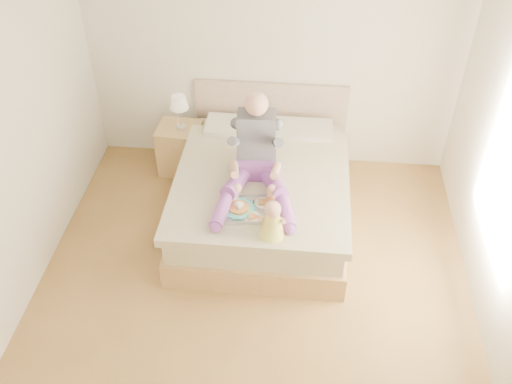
# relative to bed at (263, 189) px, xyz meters

# --- Properties ---
(room) EXTENTS (4.02, 4.22, 2.71)m
(room) POSITION_rel_bed_xyz_m (0.08, -1.08, 1.19)
(room) COLOR brown
(room) RESTS_ON ground
(bed) EXTENTS (1.70, 2.18, 1.00)m
(bed) POSITION_rel_bed_xyz_m (0.00, 0.00, 0.00)
(bed) COLOR #AB854F
(bed) RESTS_ON ground
(nightstand) EXTENTS (0.49, 0.44, 0.57)m
(nightstand) POSITION_rel_bed_xyz_m (-1.00, 0.67, -0.03)
(nightstand) COLOR #AB854F
(nightstand) RESTS_ON ground
(lamp) EXTENTS (0.20, 0.20, 0.40)m
(lamp) POSITION_rel_bed_xyz_m (-0.96, 0.65, 0.56)
(lamp) COLOR #B0B3B7
(lamp) RESTS_ON nightstand
(adult) EXTENTS (0.76, 1.10, 0.90)m
(adult) POSITION_rel_bed_xyz_m (-0.05, -0.22, 0.56)
(adult) COLOR #7D3C97
(adult) RESTS_ON bed
(tray) EXTENTS (0.53, 0.44, 0.14)m
(tray) POSITION_rel_bed_xyz_m (-0.07, -0.65, 0.32)
(tray) COLOR #B0B3B7
(tray) RESTS_ON bed
(baby) EXTENTS (0.25, 0.33, 0.37)m
(baby) POSITION_rel_bed_xyz_m (0.16, -0.94, 0.44)
(baby) COLOR #FFF550
(baby) RESTS_ON bed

